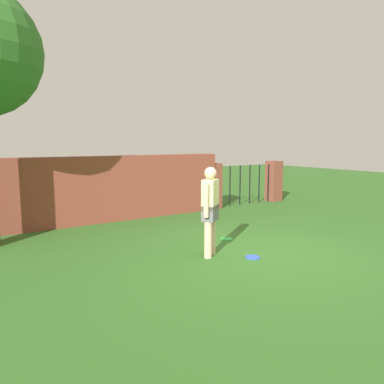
{
  "coord_description": "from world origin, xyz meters",
  "views": [
    {
      "loc": [
        -4.67,
        -4.8,
        2.05
      ],
      "look_at": [
        -0.43,
        1.66,
        1.0
      ],
      "focal_mm": 34.31,
      "sensor_mm": 36.0,
      "label": 1
    }
  ],
  "objects": [
    {
      "name": "ground_plane",
      "position": [
        0.0,
        0.0,
        0.0
      ],
      "size": [
        40.0,
        40.0,
        0.0
      ],
      "primitive_type": "plane",
      "color": "#336623"
    },
    {
      "name": "brick_wall",
      "position": [
        -1.5,
        4.33,
        0.85
      ],
      "size": [
        6.98,
        0.5,
        1.7
      ],
      "primitive_type": "cube",
      "color": "brown",
      "rests_on": "ground"
    },
    {
      "name": "person",
      "position": [
        -0.86,
        0.42,
        0.9
      ],
      "size": [
        0.45,
        0.39,
        1.62
      ],
      "rotation": [
        0.0,
        0.0,
        0.63
      ],
      "color": "beige",
      "rests_on": "ground"
    },
    {
      "name": "fence_gate",
      "position": [
        3.43,
        4.33,
        0.7
      ],
      "size": [
        3.11,
        0.44,
        1.4
      ],
      "color": "brown",
      "rests_on": "ground"
    },
    {
      "name": "frisbee_green",
      "position": [
        0.12,
        1.16,
        0.01
      ],
      "size": [
        0.27,
        0.27,
        0.02
      ],
      "primitive_type": "cylinder",
      "color": "green",
      "rests_on": "ground"
    },
    {
      "name": "frisbee_blue",
      "position": [
        -0.28,
        -0.09,
        0.01
      ],
      "size": [
        0.27,
        0.27,
        0.02
      ],
      "primitive_type": "cylinder",
      "color": "blue",
      "rests_on": "ground"
    }
  ]
}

